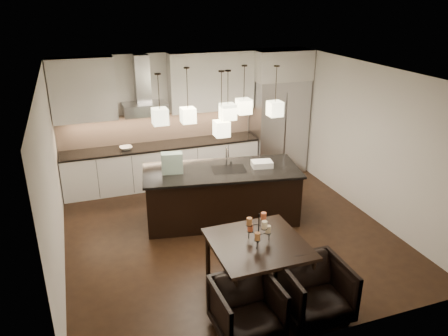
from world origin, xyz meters
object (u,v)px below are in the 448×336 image
object	(u,v)px
island_body	(221,196)
dining_table	(257,266)
armchair_left	(247,309)
refrigerator	(278,126)
armchair_right	(315,291)

from	to	relation	value
island_body	dining_table	world-z (taller)	island_body
island_body	armchair_left	world-z (taller)	island_body
refrigerator	armchair_left	distance (m)	5.54
armchair_left	armchair_right	distance (m)	0.96
dining_table	armchair_right	xyz separation A→B (m)	(0.48, -0.76, 0.00)
refrigerator	dining_table	bearing A→B (deg)	-119.25
island_body	armchair_right	size ratio (longest dim) A/B	3.22
refrigerator	armchair_left	size ratio (longest dim) A/B	2.69
dining_table	armchair_left	distance (m)	0.90
armchair_right	island_body	bearing A→B (deg)	96.37
dining_table	armchair_right	bearing A→B (deg)	-58.01
armchair_left	armchair_right	xyz separation A→B (m)	(0.96, 0.01, 0.02)
refrigerator	dining_table	xyz separation A→B (m)	(-2.24, -4.01, -0.69)
dining_table	island_body	bearing A→B (deg)	84.15
refrigerator	dining_table	world-z (taller)	refrigerator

